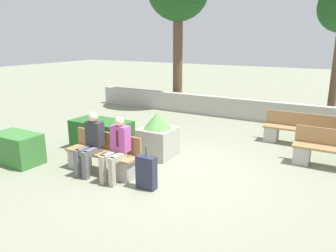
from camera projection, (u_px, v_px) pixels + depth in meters
The scene contains 11 objects.
ground_plane at pixel (172, 172), 7.41m from camera, with size 60.00×60.00×0.00m, color gray.
perimeter_wall at pixel (248, 110), 12.08m from camera, with size 13.37×0.30×0.76m.
bench_front at pixel (103, 158), 7.30m from camera, with size 1.80×0.48×0.88m.
bench_left_side at pixel (332, 154), 7.54m from camera, with size 1.75×0.49×0.88m.
bench_right_side at pixel (298, 133), 9.24m from camera, with size 1.89×0.49×0.88m.
person_seated_man at pixel (117, 146), 6.82m from camera, with size 0.38×0.63×1.35m.
person_seated_woman at pixel (91, 140), 7.17m from camera, with size 0.38×0.63×1.37m.
hedge_block_near_left at pixel (102, 135), 8.83m from camera, with size 1.61×0.85×0.80m.
hedge_block_mid_right at pixel (17, 148), 7.85m from camera, with size 1.19×0.70×0.73m.
planter_corner_left at pixel (158, 136), 8.25m from camera, with size 0.82×0.82×1.15m.
suitcase at pixel (146, 173), 6.50m from camera, with size 0.40×0.20×0.88m.
Camera 1 is at (3.37, -6.01, 2.91)m, focal length 35.00 mm.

